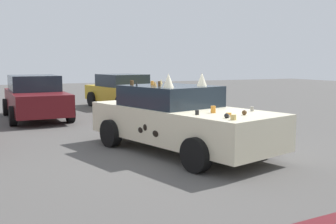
{
  "coord_description": "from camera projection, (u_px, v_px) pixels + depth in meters",
  "views": [
    {
      "loc": [
        -7.71,
        3.82,
        1.97
      ],
      "look_at": [
        0.0,
        0.3,
        0.9
      ],
      "focal_mm": 42.35,
      "sensor_mm": 36.0,
      "label": 1
    }
  ],
  "objects": [
    {
      "name": "ground_plane",
      "position": [
        180.0,
        151.0,
        8.78
      ],
      "size": [
        60.0,
        60.0,
        0.0
      ],
      "primitive_type": "plane",
      "color": "#514F4C"
    },
    {
      "name": "art_car_decorated",
      "position": [
        178.0,
        119.0,
        8.74
      ],
      "size": [
        4.92,
        2.94,
        1.74
      ],
      "rotation": [
        0.0,
        0.0,
        3.41
      ],
      "color": "beige",
      "rests_on": "ground"
    },
    {
      "name": "parked_sedan_near_right",
      "position": [
        35.0,
        97.0,
        13.88
      ],
      "size": [
        4.49,
        2.08,
        1.51
      ],
      "rotation": [
        0.0,
        0.0,
        3.17
      ],
      "color": "#5B1419",
      "rests_on": "ground"
    },
    {
      "name": "parked_sedan_behind_right",
      "position": [
        124.0,
        91.0,
        17.24
      ],
      "size": [
        4.61,
        2.66,
        1.45
      ],
      "rotation": [
        0.0,
        0.0,
        3.33
      ],
      "color": "gold",
      "rests_on": "ground"
    }
  ]
}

